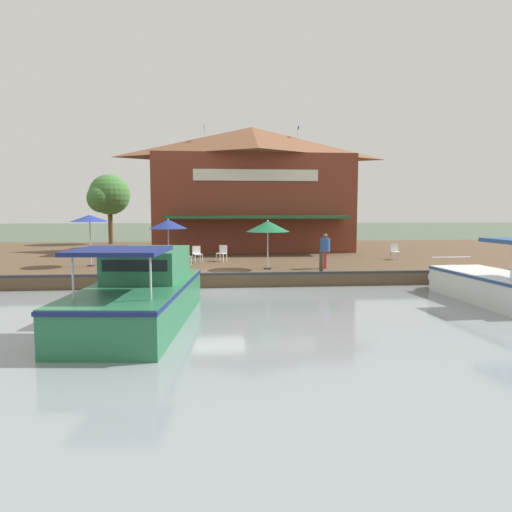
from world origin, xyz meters
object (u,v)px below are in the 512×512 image
Objects in this scene: cafe_chair_mid_patio at (222,252)px; person_near_entrance at (325,247)px; patio_umbrella_mid_patio_left at (168,224)px; cafe_chair_under_first_umbrella at (395,251)px; patio_umbrella_back_row at (90,219)px; patio_umbrella_far_corner at (268,226)px; motorboat_distant_upstream at (146,291)px; tree_downstream_bank at (108,196)px; mooring_post at (321,262)px; cafe_chair_beside_entrance at (197,253)px; cafe_chair_facing_river at (185,255)px; waterfront_restaurant at (252,188)px; motorboat_nearest_quay at (485,283)px.

person_near_entrance is (3.53, 4.72, 0.53)m from cafe_chair_mid_patio.
cafe_chair_under_first_umbrella is (-1.05, 12.22, -1.53)m from patio_umbrella_mid_patio_left.
cafe_chair_under_first_umbrella is (-1.67, 15.88, -1.82)m from patio_umbrella_back_row.
motorboat_distant_upstream is at bearing -32.79° from patio_umbrella_far_corner.
patio_umbrella_back_row is at bearing -102.77° from patio_umbrella_far_corner.
patio_umbrella_back_row is at bearing -99.69° from person_near_entrance.
cafe_chair_under_first_umbrella is at bearing 94.91° from patio_umbrella_mid_patio_left.
patio_umbrella_back_row is 16.07m from cafe_chair_under_first_umbrella.
patio_umbrella_far_corner is at bearing -64.44° from cafe_chair_under_first_umbrella.
patio_umbrella_back_row is 0.45× the size of tree_downstream_bank.
patio_umbrella_far_corner is at bearing -126.05° from mooring_post.
cafe_chair_facing_river is at bearing -27.26° from cafe_chair_beside_entrance.
person_near_entrance is (3.09, 6.02, 0.53)m from cafe_chair_beside_entrance.
cafe_chair_under_first_umbrella is at bearing 131.37° from motorboat_distant_upstream.
patio_umbrella_back_row is 9.90m from motorboat_distant_upstream.
waterfront_restaurant reaches higher than cafe_chair_beside_entrance.
cafe_chair_facing_river is (1.52, -1.86, 0.00)m from cafe_chair_mid_patio.
waterfront_restaurant is 5.95× the size of patio_umbrella_mid_patio_left.
mooring_post is at bearing 71.81° from patio_umbrella_back_row.
cafe_chair_mid_patio is 16.77m from tree_downstream_bank.
tree_downstream_bank is (-6.01, -11.20, -0.38)m from waterfront_restaurant.
patio_umbrella_back_row is at bearing -114.28° from motorboat_nearest_quay.
waterfront_restaurant is at bearing -171.17° from mooring_post.
cafe_chair_under_first_umbrella is 0.15× the size of tree_downstream_bank.
person_near_entrance is at bearing -53.41° from cafe_chair_under_first_umbrella.
waterfront_restaurant is 8.35× the size of person_near_entrance.
waterfront_restaurant is at bearing 179.23° from patio_umbrella_far_corner.
patio_umbrella_back_row is at bearing -88.49° from cafe_chair_facing_river.
tree_downstream_bank is at bearing -147.41° from patio_umbrella_far_corner.
cafe_chair_facing_river is (-2.03, -3.90, -1.49)m from patio_umbrella_far_corner.
cafe_chair_facing_river is at bearing -122.76° from motorboat_nearest_quay.
cafe_chair_facing_river is at bearing -117.47° from patio_umbrella_far_corner.
motorboat_nearest_quay is 0.73× the size of motorboat_distant_upstream.
person_near_entrance is (-0.01, 2.68, -0.95)m from patio_umbrella_far_corner.
tree_downstream_bank reaches higher than mooring_post.
patio_umbrella_back_row is 17.40m from motorboat_nearest_quay.
cafe_chair_under_first_umbrella is at bearing 179.00° from motorboat_nearest_quay.
tree_downstream_bank is at bearing -156.89° from patio_umbrella_mid_patio_left.
cafe_chair_under_first_umbrella is 0.52× the size of person_near_entrance.
waterfront_restaurant is at bearing 156.34° from cafe_chair_facing_river.
cafe_chair_facing_river is 0.14× the size of motorboat_nearest_quay.
person_near_entrance reaches higher than cafe_chair_mid_patio.
waterfront_restaurant is 11.99m from person_near_entrance.
tree_downstream_bank is (-13.70, -18.52, 3.43)m from cafe_chair_under_first_umbrella.
motorboat_distant_upstream is (18.22, -4.63, -4.03)m from waterfront_restaurant.
cafe_chair_beside_entrance is 13.51m from motorboat_nearest_quay.
person_near_entrance is at bearing 90.30° from patio_umbrella_far_corner.
motorboat_nearest_quay is at bearing 54.95° from mooring_post.
cafe_chair_mid_patio is at bearing 110.75° from patio_umbrella_mid_patio_left.
waterfront_restaurant reaches higher than motorboat_distant_upstream.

